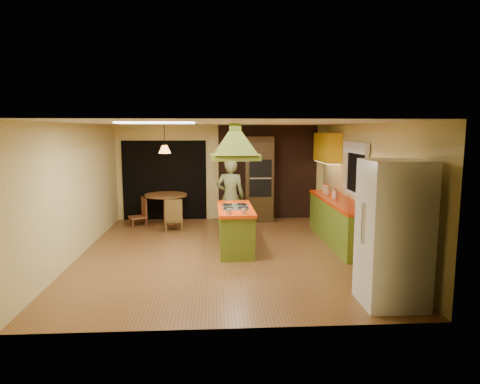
{
  "coord_description": "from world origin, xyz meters",
  "views": [
    {
      "loc": [
        -0.18,
        -8.11,
        2.37
      ],
      "look_at": [
        0.33,
        0.28,
        1.15
      ],
      "focal_mm": 32.0,
      "sensor_mm": 36.0,
      "label": 1
    }
  ],
  "objects": [
    {
      "name": "window_right",
      "position": [
        2.7,
        0.4,
        1.77
      ],
      "size": [
        0.12,
        1.35,
        1.06
      ],
      "color": "black",
      "rests_on": "room_walls"
    },
    {
      "name": "ground",
      "position": [
        0.0,
        0.0,
        0.0
      ],
      "size": [
        6.5,
        6.5,
        0.0
      ],
      "primitive_type": "plane",
      "color": "brown",
      "rests_on": "ground"
    },
    {
      "name": "man",
      "position": [
        0.18,
        1.39,
        0.88
      ],
      "size": [
        0.69,
        0.51,
        1.75
      ],
      "primitive_type": "imported",
      "rotation": [
        0.0,
        0.0,
        2.99
      ],
      "color": "#4A502A",
      "rests_on": "ground"
    },
    {
      "name": "ceiling_plane",
      "position": [
        0.0,
        0.0,
        2.5
      ],
      "size": [
        6.5,
        6.5,
        0.0
      ],
      "primitive_type": "plane",
      "rotation": [
        3.14,
        0.0,
        0.0
      ],
      "color": "silver",
      "rests_on": "room_walls"
    },
    {
      "name": "range_hood",
      "position": [
        0.23,
        0.18,
        2.25
      ],
      "size": [
        0.96,
        0.71,
        0.78
      ],
      "rotation": [
        0.0,
        0.0,
        0.03
      ],
      "color": "#596A1A",
      "rests_on": "ceiling_plane"
    },
    {
      "name": "canister_small",
      "position": [
        2.4,
        0.8,
        1.01
      ],
      "size": [
        0.15,
        0.15,
        0.18
      ],
      "primitive_type": "cylinder",
      "rotation": [
        0.0,
        0.0,
        0.11
      ],
      "color": "beige",
      "rests_on": "right_counter"
    },
    {
      "name": "chair_near",
      "position": [
        -1.15,
        1.91,
        0.39
      ],
      "size": [
        0.46,
        0.46,
        0.78
      ],
      "primitive_type": null,
      "rotation": [
        0.0,
        0.0,
        3.21
      ],
      "color": "brown",
      "rests_on": "ground"
    },
    {
      "name": "right_counter",
      "position": [
        2.45,
        0.6,
        0.46
      ],
      "size": [
        0.62,
        3.05,
        0.92
      ],
      "color": "olive",
      "rests_on": "ground"
    },
    {
      "name": "nook_opening",
      "position": [
        -1.5,
        3.23,
        1.05
      ],
      "size": [
        2.2,
        0.03,
        2.1
      ],
      "primitive_type": "cube",
      "color": "black",
      "rests_on": "ground"
    },
    {
      "name": "chair_left",
      "position": [
        -2.1,
        2.46,
        0.35
      ],
      "size": [
        0.52,
        0.52,
        0.71
      ],
      "primitive_type": null,
      "rotation": [
        0.0,
        0.0,
        -1.12
      ],
      "color": "brown",
      "rests_on": "ground"
    },
    {
      "name": "wall_oven",
      "position": [
        0.99,
        2.95,
        1.1
      ],
      "size": [
        0.76,
        0.64,
        2.21
      ],
      "rotation": [
        0.0,
        0.0,
        -0.06
      ],
      "color": "#453016",
      "rests_on": "ground"
    },
    {
      "name": "brick_panel",
      "position": [
        1.25,
        3.23,
        1.25
      ],
      "size": [
        2.64,
        0.03,
        2.5
      ],
      "primitive_type": "cube",
      "color": "#381E14",
      "rests_on": "ground"
    },
    {
      "name": "kitchen_island",
      "position": [
        0.23,
        0.18,
        0.44
      ],
      "size": [
        0.71,
        1.72,
        0.88
      ],
      "rotation": [
        0.0,
        0.0,
        0.01
      ],
      "color": "olive",
      "rests_on": "ground"
    },
    {
      "name": "refrigerator",
      "position": [
        2.22,
        -2.64,
        0.99
      ],
      "size": [
        0.82,
        0.78,
        1.99
      ],
      "primitive_type": "cube",
      "rotation": [
        0.0,
        0.0,
        -0.0
      ],
      "color": "white",
      "rests_on": "ground"
    },
    {
      "name": "room_walls",
      "position": [
        0.0,
        0.0,
        1.25
      ],
      "size": [
        5.5,
        6.5,
        6.5
      ],
      "color": "beige",
      "rests_on": "ground"
    },
    {
      "name": "canister_medium",
      "position": [
        2.4,
        1.67,
        1.01
      ],
      "size": [
        0.15,
        0.15,
        0.17
      ],
      "primitive_type": "cylinder",
      "rotation": [
        0.0,
        0.0,
        0.28
      ],
      "color": "beige",
      "rests_on": "right_counter"
    },
    {
      "name": "fluor_panel",
      "position": [
        -1.1,
        -1.2,
        2.48
      ],
      "size": [
        1.2,
        0.6,
        0.03
      ],
      "primitive_type": "cube",
      "color": "white",
      "rests_on": "ceiling_plane"
    },
    {
      "name": "dining_table",
      "position": [
        -1.4,
        2.56,
        0.55
      ],
      "size": [
        1.05,
        1.05,
        0.78
      ],
      "rotation": [
        0.0,
        0.0,
        -0.4
      ],
      "color": "brown",
      "rests_on": "ground"
    },
    {
      "name": "canister_large",
      "position": [
        2.4,
        1.41,
        1.02
      ],
      "size": [
        0.18,
        0.18,
        0.2
      ],
      "primitive_type": "cylinder",
      "rotation": [
        0.0,
        0.0,
        -0.32
      ],
      "color": "beige",
      "rests_on": "right_counter"
    },
    {
      "name": "upper_cabinets",
      "position": [
        2.57,
        2.2,
        1.95
      ],
      "size": [
        0.34,
        1.4,
        0.7
      ],
      "primitive_type": "cube",
      "color": "yellow",
      "rests_on": "room_walls"
    },
    {
      "name": "pendant_lamp",
      "position": [
        -1.4,
        2.56,
        1.9
      ],
      "size": [
        0.34,
        0.34,
        0.2
      ],
      "primitive_type": "cone",
      "rotation": [
        0.0,
        0.0,
        -0.13
      ],
      "color": "#FF9E3F",
      "rests_on": "ceiling_plane"
    }
  ]
}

